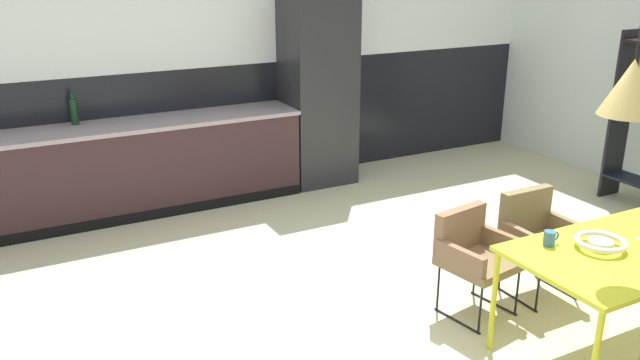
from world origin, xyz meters
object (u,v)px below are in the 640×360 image
Objects in this scene: refrigerator_column at (318,90)px; armchair_by_stool at (473,248)px; dining_table at (633,254)px; mug_white_ceramic at (550,238)px; armchair_near_window at (536,230)px; bottle_spice_small at (74,111)px; fruit_bowl at (600,243)px; pendant_lamp_over_table_near at (631,87)px.

armchair_by_stool is at bearing -96.54° from refrigerator_column.
mug_white_ceramic reaches higher than dining_table.
bottle_spice_small is at bearing -49.28° from armchair_near_window.
fruit_bowl is at bearing -90.38° from refrigerator_column.
bottle_spice_small reaches higher than fruit_bowl.
fruit_bowl reaches higher than dining_table.
dining_table is 13.32× the size of mug_white_ceramic.
mug_white_ceramic is at bearing 88.36° from armchair_by_stool.
armchair_near_window is at bearing 170.90° from armchair_by_stool.
armchair_by_stool reaches higher than dining_table.
fruit_bowl is (-0.03, -3.81, -0.26)m from refrigerator_column.
refrigerator_column reaches higher than armchair_by_stool.
pendant_lamp_over_table_near is at bearing 66.49° from armchair_near_window.
dining_table is at bearing 112.09° from armchair_by_stool.
armchair_near_window is 0.87m from fruit_bowl.
fruit_bowl is at bearing 69.98° from armchair_near_window.
armchair_near_window is at bearing -49.21° from bottle_spice_small.
fruit_bowl is 2.66× the size of mug_white_ceramic.
mug_white_ceramic is (-0.52, -0.60, 0.28)m from armchair_near_window.
armchair_by_stool is at bearing 0.57° from armchair_near_window.
armchair_by_stool is at bearing 98.11° from mug_white_ceramic.
refrigerator_column reaches higher than fruit_bowl.
pendant_lamp_over_table_near is at bearing -132.28° from fruit_bowl.
armchair_by_stool is 2.42× the size of bottle_spice_small.
mug_white_ceramic is (-0.45, 0.27, 0.09)m from dining_table.
armchair_by_stool is at bearing 121.84° from dining_table.
dining_table is 1.99× the size of armchair_near_window.
armchair_near_window reaches higher than dining_table.
fruit_bowl is at bearing 157.19° from dining_table.
fruit_bowl is (-0.28, -0.77, 0.27)m from armchair_near_window.
pendant_lamp_over_table_near is at bearing 94.19° from armchair_by_stool.
refrigerator_column is at bearing -106.29° from armchair_by_stool.
mug_white_ceramic is at bearing 114.71° from pendant_lamp_over_table_near.
mug_white_ceramic is (-0.26, -3.63, -0.25)m from refrigerator_column.
armchair_by_stool is at bearing 103.94° from pendant_lamp_over_table_near.
armchair_by_stool is 2.40× the size of fruit_bowl.
refrigerator_column is 2.06× the size of pendant_lamp_over_table_near.
fruit_bowl is at bearing -36.76° from mug_white_ceramic.
fruit_bowl is 0.30m from mug_white_ceramic.
dining_table is (0.18, -3.90, -0.35)m from refrigerator_column.
refrigerator_column is at bearing -4.03° from bottle_spice_small.
armchair_by_stool is 6.39× the size of mug_white_ceramic.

